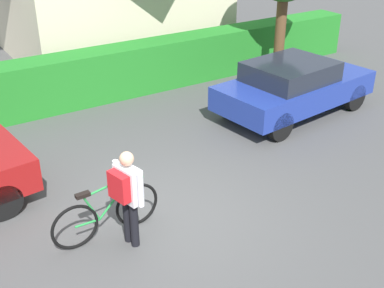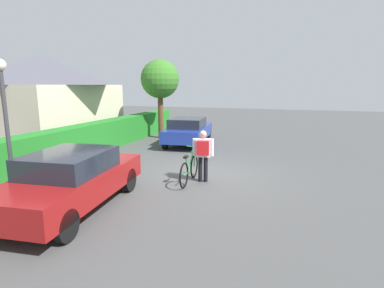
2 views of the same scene
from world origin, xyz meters
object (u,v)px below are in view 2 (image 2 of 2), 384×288
Objects in this scene: bicycle at (189,169)px; person_rider at (203,151)px; parked_car_near at (71,179)px; tree_kerbside at (160,80)px; parked_car_far at (188,130)px; street_lamp at (5,111)px.

person_rider is (0.20, -0.37, 0.55)m from bicycle.
parked_car_near is 3.49m from bicycle.
parked_car_near is 10.54m from tree_kerbside.
parked_car_far is (8.62, -0.01, -0.02)m from parked_car_near.
person_rider is (-5.61, -2.41, 0.24)m from parked_car_far.
person_rider reaches higher than parked_car_near.
tree_kerbside reaches higher than person_rider.
person_rider is at bearing -62.00° from bicycle.
parked_car_near is 8.62m from parked_car_far.
tree_kerbside is at bearing 56.62° from parked_car_far.
bicycle is 0.51× the size of street_lamp.
tree_kerbside reaches higher than bicycle.
street_lamp is (-3.02, 3.63, 1.94)m from bicycle.
bicycle is 0.42× the size of tree_kerbside.
street_lamp reaches higher than person_rider.
tree_kerbside is (7.01, 4.53, 2.28)m from person_rider.
parked_car_far is 6.16m from bicycle.
parked_car_far is 6.11m from person_rider.
person_rider is 0.37× the size of tree_kerbside.
street_lamp reaches higher than bicycle.
parked_car_far is 9.12m from street_lamp.
bicycle is at bearing -150.03° from tree_kerbside.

